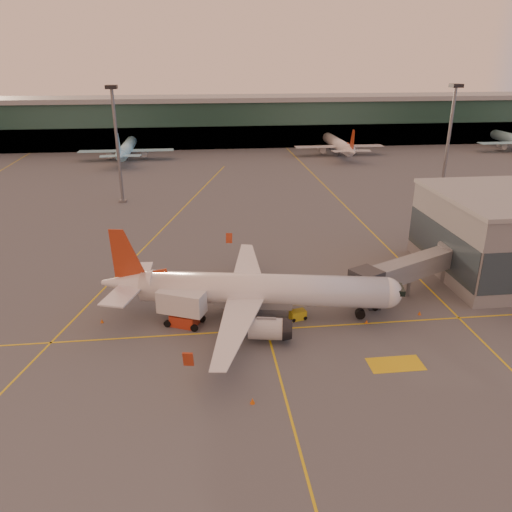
{
  "coord_description": "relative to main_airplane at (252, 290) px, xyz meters",
  "views": [
    {
      "loc": [
        -2.66,
        -48.12,
        31.47
      ],
      "look_at": [
        5.07,
        16.99,
        5.0
      ],
      "focal_mm": 35.0,
      "sensor_mm": 36.0,
      "label": 1
    }
  ],
  "objects": [
    {
      "name": "jet_bridge",
      "position": [
        23.53,
        4.08,
        0.19
      ],
      "size": [
        20.06,
        12.02,
        5.77
      ],
      "color": "slate",
      "rests_on": "ground"
    },
    {
      "name": "main_airplane",
      "position": [
        0.0,
        0.0,
        0.0
      ],
      "size": [
        38.16,
        34.63,
        11.57
      ],
      "rotation": [
        0.0,
        0.0,
        -0.18
      ],
      "color": "white",
      "rests_on": "ground"
    },
    {
      "name": "pushback_tug",
      "position": [
        16.51,
        4.76,
        -2.96
      ],
      "size": [
        4.32,
        3.34,
        1.97
      ],
      "rotation": [
        0.0,
        0.0,
        0.39
      ],
      "color": "black",
      "rests_on": "ground"
    },
    {
      "name": "ground",
      "position": [
        -3.59,
        -8.5,
        -3.76
      ],
      "size": [
        600.0,
        600.0,
        0.0
      ],
      "primitive_type": "plane",
      "color": "#4C4F54",
      "rests_on": "ground"
    },
    {
      "name": "cone_nose",
      "position": [
        21.73,
        -2.09,
        -3.51
      ],
      "size": [
        0.41,
        0.41,
        0.52
      ],
      "color": "#DF5D0B",
      "rests_on": "ground"
    },
    {
      "name": "catering_truck",
      "position": [
        -8.85,
        -0.93,
        -1.19
      ],
      "size": [
        6.36,
        4.69,
        4.53
      ],
      "rotation": [
        0.0,
        0.0,
        -0.42
      ],
      "color": "#A72E17",
      "rests_on": "ground"
    },
    {
      "name": "cone_wing_left",
      "position": [
        0.49,
        16.39,
        -3.47
      ],
      "size": [
        0.47,
        0.47,
        0.6
      ],
      "color": "#DF5D0B",
      "rests_on": "ground"
    },
    {
      "name": "gate_building",
      "position": [
        38.34,
        9.43,
        2.53
      ],
      "size": [
        18.4,
        22.4,
        12.6
      ],
      "color": "slate",
      "rests_on": "ground"
    },
    {
      "name": "cone_wing_right",
      "position": [
        -1.92,
        -17.24,
        -3.47
      ],
      "size": [
        0.48,
        0.48,
        0.61
      ],
      "color": "#DF5D0B",
      "rests_on": "ground"
    },
    {
      "name": "cone_fwd",
      "position": [
        14.15,
        -3.43,
        -3.52
      ],
      "size": [
        0.39,
        0.39,
        0.5
      ],
      "color": "#DF5D0B",
      "rests_on": "ground"
    },
    {
      "name": "distant_aircraft_row",
      "position": [
        7.25,
        109.5,
        -3.76
      ],
      "size": [
        350.0,
        34.0,
        13.0
      ],
      "color": "#98E4FF",
      "rests_on": "ground"
    },
    {
      "name": "mast_west_near",
      "position": [
        -23.59,
        57.5,
        11.1
      ],
      "size": [
        2.4,
        2.4,
        25.6
      ],
      "color": "slate",
      "rests_on": "ground"
    },
    {
      "name": "taxi_markings",
      "position": [
        -10.91,
        35.99,
        -3.75
      ],
      "size": [
        100.12,
        173.0,
        0.01
      ],
      "color": "yellow",
      "rests_on": "ground"
    },
    {
      "name": "terminal",
      "position": [
        -3.59,
        133.29,
        5.0
      ],
      "size": [
        400.0,
        20.0,
        17.6
      ],
      "color": "#19382D",
      "rests_on": "ground"
    },
    {
      "name": "cone_tail",
      "position": [
        -19.09,
        0.67,
        -3.51
      ],
      "size": [
        0.4,
        0.4,
        0.51
      ],
      "color": "#DF5D0B",
      "rests_on": "ground"
    },
    {
      "name": "mast_east_near",
      "position": [
        51.41,
        53.5,
        11.1
      ],
      "size": [
        2.4,
        2.4,
        25.6
      ],
      "color": "slate",
      "rests_on": "ground"
    },
    {
      "name": "gpu_cart",
      "position": [
        5.7,
        -1.33,
        -3.17
      ],
      "size": [
        2.32,
        1.72,
        1.21
      ],
      "rotation": [
        0.0,
        0.0,
        0.25
      ],
      "color": "gold",
      "rests_on": "ground"
    }
  ]
}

